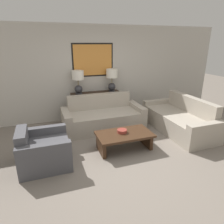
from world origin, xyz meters
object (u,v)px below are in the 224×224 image
at_px(couch_by_back_wall, 103,117).
at_px(decorative_bowl, 122,131).
at_px(table_lamp_left, 78,80).
at_px(table_lamp_right, 112,78).
at_px(couch_by_side, 179,120).
at_px(console_table, 96,106).
at_px(armchair_near_back_wall, 43,151).
at_px(coffee_table, 124,137).

bearing_deg(couch_by_back_wall, decorative_bowl, -87.03).
bearing_deg(table_lamp_left, table_lamp_right, 0.00).
bearing_deg(couch_by_side, table_lamp_left, 147.05).
distance_m(console_table, couch_by_side, 2.35).
distance_m(couch_by_side, armchair_near_back_wall, 3.38).
height_order(console_table, coffee_table, console_table).
height_order(coffee_table, armchair_near_back_wall, armchair_near_back_wall).
bearing_deg(table_lamp_right, table_lamp_left, 180.00).
bearing_deg(console_table, armchair_near_back_wall, -128.26).
xyz_separation_m(couch_by_side, armchair_near_back_wall, (-3.35, -0.46, -0.01)).
relative_size(coffee_table, decorative_bowl, 5.58).
height_order(couch_by_side, decorative_bowl, couch_by_side).
bearing_deg(coffee_table, table_lamp_right, 78.43).
distance_m(couch_by_back_wall, couch_by_side, 1.98).
bearing_deg(console_table, couch_by_side, -39.47).
bearing_deg(console_table, couch_by_back_wall, -90.00).
distance_m(console_table, coffee_table, 1.93).
bearing_deg(table_lamp_left, couch_by_back_wall, -54.64).
height_order(table_lamp_left, armchair_near_back_wall, table_lamp_left).
distance_m(table_lamp_left, table_lamp_right, 0.98).
distance_m(table_lamp_left, coffee_table, 2.22).
bearing_deg(table_lamp_left, decorative_bowl, -73.63).
xyz_separation_m(console_table, armchair_near_back_wall, (-1.54, -1.95, -0.13)).
xyz_separation_m(couch_by_side, coffee_table, (-1.72, -0.43, -0.02)).
distance_m(table_lamp_left, couch_by_back_wall, 1.25).
xyz_separation_m(console_table, couch_by_side, (1.81, -1.49, -0.12)).
relative_size(table_lamp_left, couch_by_back_wall, 0.31).
xyz_separation_m(coffee_table, armchair_near_back_wall, (-1.64, -0.03, 0.00)).
distance_m(coffee_table, armchair_near_back_wall, 1.64).
height_order(console_table, table_lamp_right, table_lamp_right).
distance_m(console_table, table_lamp_left, 0.94).
bearing_deg(coffee_table, armchair_near_back_wall, -179.09).
xyz_separation_m(table_lamp_right, coffee_table, (-0.39, -1.93, -0.94)).
bearing_deg(table_lamp_left, console_table, 0.00).
xyz_separation_m(console_table, coffee_table, (0.10, -1.93, -0.13)).
height_order(couch_by_back_wall, armchair_near_back_wall, couch_by_back_wall).
relative_size(table_lamp_left, couch_by_side, 0.31).
distance_m(couch_by_side, coffee_table, 1.77).
bearing_deg(couch_by_side, console_table, 140.53).
bearing_deg(armchair_near_back_wall, table_lamp_right, 43.89).
xyz_separation_m(table_lamp_left, table_lamp_right, (0.98, 0.00, 0.00)).
relative_size(couch_by_back_wall, couch_by_side, 1.00).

